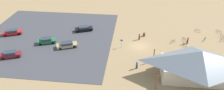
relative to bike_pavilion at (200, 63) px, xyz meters
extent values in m
plane|color=#9E7F56|center=(10.93, -10.33, -3.37)|extent=(160.00, 160.00, 0.00)
cube|color=#424247|center=(34.29, -12.04, -3.34)|extent=(32.99, 32.91, 0.05)
cube|color=beige|center=(0.00, 0.00, -1.80)|extent=(13.61, 6.31, 3.13)
pyramid|color=slate|center=(0.00, 0.00, 1.16)|extent=(16.44, 9.13, 2.78)
cylinder|color=brown|center=(8.01, -4.35, -1.80)|extent=(0.20, 0.20, 3.13)
cylinder|color=brown|center=(8.01, 4.35, -1.80)|extent=(0.20, 0.20, 3.13)
cylinder|color=brown|center=(9.82, -15.60, -2.92)|extent=(0.60, 0.60, 0.90)
cylinder|color=#99999E|center=(15.24, -9.35, -2.27)|extent=(0.08, 0.08, 2.20)
cube|color=#1959B2|center=(15.24, -9.35, -1.47)|extent=(0.56, 0.04, 0.40)
torus|color=black|center=(-9.75, -20.13, -3.03)|extent=(0.40, 0.58, 0.67)
torus|color=black|center=(-10.35, -19.22, -3.03)|extent=(0.40, 0.58, 0.67)
cylinder|color=#722D9E|center=(-10.05, -19.68, -2.92)|extent=(0.59, 0.86, 0.04)
cylinder|color=#722D9E|center=(-9.94, -19.84, -2.85)|extent=(0.04, 0.04, 0.36)
cube|color=black|center=(-9.94, -19.84, -2.67)|extent=(0.18, 0.21, 0.05)
cylinder|color=#722D9E|center=(-10.29, -19.31, -2.80)|extent=(0.04, 0.04, 0.46)
cylinder|color=black|center=(-10.29, -19.31, -2.57)|extent=(0.42, 0.29, 0.03)
torus|color=black|center=(-9.97, -17.37, -2.99)|extent=(0.37, 0.68, 0.74)
cylinder|color=black|center=(-10.21, -16.90, -2.87)|extent=(0.47, 0.88, 0.04)
cylinder|color=black|center=(-10.13, -17.07, -2.79)|extent=(0.04, 0.04, 0.40)
cube|color=black|center=(-10.13, -17.07, -2.60)|extent=(0.16, 0.21, 0.05)
cylinder|color=black|center=(-10.41, -16.52, -2.78)|extent=(0.04, 0.04, 0.44)
torus|color=black|center=(2.43, -13.25, -3.02)|extent=(0.58, 0.46, 0.70)
torus|color=black|center=(3.26, -12.60, -3.02)|extent=(0.58, 0.46, 0.70)
cylinder|color=#1E7F38|center=(2.84, -12.93, -2.90)|extent=(0.79, 0.62, 0.04)
cylinder|color=#1E7F38|center=(2.70, -13.04, -2.81)|extent=(0.04, 0.04, 0.42)
cube|color=black|center=(2.70, -13.04, -2.60)|extent=(0.21, 0.19, 0.05)
cylinder|color=#1E7F38|center=(3.18, -12.67, -2.77)|extent=(0.04, 0.04, 0.49)
cylinder|color=black|center=(3.18, -12.67, -2.53)|extent=(0.32, 0.40, 0.03)
torus|color=black|center=(-4.92, -14.53, -3.02)|extent=(0.41, 0.61, 0.70)
torus|color=black|center=(-5.47, -15.39, -3.02)|extent=(0.41, 0.61, 0.70)
cylinder|color=#197A7F|center=(-5.19, -14.96, -2.90)|extent=(0.53, 0.81, 0.04)
cylinder|color=#197A7F|center=(-5.09, -14.80, -2.81)|extent=(0.04, 0.04, 0.42)
cube|color=black|center=(-5.09, -14.80, -2.60)|extent=(0.17, 0.21, 0.05)
cylinder|color=#197A7F|center=(-5.41, -15.30, -2.81)|extent=(0.04, 0.04, 0.42)
cylinder|color=black|center=(-5.41, -15.30, -2.60)|extent=(0.42, 0.28, 0.03)
torus|color=black|center=(-4.91, -19.37, -3.04)|extent=(0.51, 0.47, 0.66)
torus|color=black|center=(-4.16, -20.05, -3.04)|extent=(0.51, 0.47, 0.66)
cylinder|color=#B7B7BC|center=(-4.54, -19.71, -2.93)|extent=(0.71, 0.66, 0.04)
cylinder|color=#B7B7BC|center=(-4.67, -19.59, -2.86)|extent=(0.04, 0.04, 0.35)
cube|color=black|center=(-4.67, -19.59, -2.69)|extent=(0.20, 0.19, 0.05)
cylinder|color=#B7B7BC|center=(-4.24, -19.98, -2.80)|extent=(0.04, 0.04, 0.48)
cylinder|color=black|center=(-4.24, -19.98, -2.56)|extent=(0.35, 0.38, 0.03)
torus|color=black|center=(0.02, -11.25, -3.02)|extent=(0.36, 0.62, 0.68)
torus|color=black|center=(0.48, -12.09, -3.02)|extent=(0.36, 0.62, 0.68)
cylinder|color=orange|center=(0.25, -11.67, -2.91)|extent=(0.46, 0.80, 0.04)
cylinder|color=orange|center=(0.17, -11.52, -2.84)|extent=(0.04, 0.04, 0.37)
cube|color=black|center=(0.17, -11.52, -2.65)|extent=(0.17, 0.21, 0.05)
cylinder|color=orange|center=(0.44, -12.01, -2.82)|extent=(0.04, 0.04, 0.40)
cylinder|color=black|center=(0.44, -12.01, -2.62)|extent=(0.44, 0.26, 0.03)
torus|color=black|center=(0.02, -14.95, -3.04)|extent=(0.32, 0.60, 0.64)
torus|color=black|center=(-0.40, -14.09, -3.04)|extent=(0.32, 0.60, 0.64)
cylinder|color=red|center=(-0.19, -14.52, -2.94)|extent=(0.42, 0.81, 0.04)
cylinder|color=red|center=(-0.11, -14.68, -2.85)|extent=(0.04, 0.04, 0.39)
cube|color=black|center=(-0.11, -14.68, -2.65)|extent=(0.16, 0.21, 0.05)
cylinder|color=red|center=(-0.36, -14.18, -2.82)|extent=(0.04, 0.04, 0.45)
cylinder|color=black|center=(-0.36, -14.18, -2.59)|extent=(0.45, 0.24, 0.03)
torus|color=black|center=(-9.08, -14.90, -3.01)|extent=(0.72, 0.15, 0.72)
cylinder|color=silver|center=(-9.56, -14.97, -2.89)|extent=(0.89, 0.17, 0.04)
cylinder|color=silver|center=(-9.73, -14.99, -2.81)|extent=(0.04, 0.04, 0.39)
cube|color=black|center=(-9.73, -14.99, -2.62)|extent=(0.21, 0.11, 0.05)
cylinder|color=silver|center=(-9.17, -14.91, -2.78)|extent=(0.04, 0.04, 0.45)
cylinder|color=black|center=(-9.17, -14.91, -2.55)|extent=(0.10, 0.48, 0.03)
torus|color=black|center=(-1.05, -9.61, -3.02)|extent=(0.70, 0.05, 0.70)
torus|color=black|center=(0.03, -9.59, -3.02)|extent=(0.70, 0.05, 0.70)
cylinder|color=#2347B7|center=(-0.51, -9.60, -2.90)|extent=(1.00, 0.06, 0.04)
cylinder|color=#2347B7|center=(-0.71, -9.60, -2.81)|extent=(0.04, 0.04, 0.42)
cube|color=black|center=(-0.71, -9.60, -2.59)|extent=(0.20, 0.08, 0.05)
cylinder|color=#2347B7|center=(-0.08, -9.59, -2.78)|extent=(0.04, 0.04, 0.48)
cylinder|color=black|center=(-0.08, -9.59, -2.54)|extent=(0.04, 0.48, 0.03)
cube|color=#1E6B3D|center=(33.56, -9.25, -2.77)|extent=(4.73, 3.25, 0.66)
cube|color=#2D3842|center=(33.56, -9.25, -2.19)|extent=(2.85, 2.39, 0.50)
cylinder|color=black|center=(34.67, -7.97, -3.00)|extent=(0.68, 0.42, 0.64)
cylinder|color=black|center=(35.23, -9.54, -3.00)|extent=(0.68, 0.42, 0.64)
cylinder|color=black|center=(31.88, -8.97, -3.00)|extent=(0.68, 0.42, 0.64)
cylinder|color=black|center=(32.45, -10.54, -3.00)|extent=(0.68, 0.42, 0.64)
cube|color=tan|center=(28.05, -7.93, -2.79)|extent=(5.15, 3.52, 0.60)
cube|color=#2D3842|center=(28.05, -7.93, -2.23)|extent=(3.11, 2.53, 0.52)
cylinder|color=black|center=(29.26, -6.55, -3.00)|extent=(0.68, 0.44, 0.64)
cylinder|color=black|center=(29.87, -8.09, -3.00)|extent=(0.68, 0.44, 0.64)
cylinder|color=black|center=(26.23, -7.76, -3.00)|extent=(0.68, 0.44, 0.64)
cylinder|color=black|center=(26.84, -9.30, -3.00)|extent=(0.68, 0.44, 0.64)
cube|color=black|center=(25.99, -16.73, -2.80)|extent=(5.00, 3.35, 0.60)
cube|color=#2D3842|center=(25.99, -16.73, -2.27)|extent=(3.01, 2.41, 0.46)
cylinder|color=black|center=(27.19, -15.43, -3.00)|extent=(0.68, 0.44, 0.64)
cylinder|color=black|center=(27.75, -16.87, -3.00)|extent=(0.68, 0.44, 0.64)
cylinder|color=black|center=(24.22, -16.58, -3.00)|extent=(0.68, 0.44, 0.64)
cylinder|color=black|center=(24.79, -18.03, -3.00)|extent=(0.68, 0.44, 0.64)
cube|color=maroon|center=(39.17, -2.46, -2.77)|extent=(4.69, 3.14, 0.65)
cube|color=#2D3842|center=(39.17, -2.46, -2.17)|extent=(2.82, 2.28, 0.54)
cylinder|color=black|center=(40.29, -1.23, -3.00)|extent=(0.68, 0.43, 0.64)
cylinder|color=black|center=(40.82, -2.65, -3.00)|extent=(0.68, 0.43, 0.64)
cylinder|color=black|center=(37.52, -2.26, -3.00)|extent=(0.68, 0.43, 0.64)
cylinder|color=black|center=(38.04, -3.68, -3.00)|extent=(0.68, 0.43, 0.64)
cube|color=red|center=(44.08, -12.46, -2.78)|extent=(5.00, 3.33, 0.63)
cube|color=#2D3842|center=(44.08, -12.46, -2.20)|extent=(3.00, 2.37, 0.53)
cylinder|color=black|center=(45.29, -11.18, -3.00)|extent=(0.68, 0.44, 0.64)
cylinder|color=black|center=(45.84, -12.55, -3.00)|extent=(0.68, 0.44, 0.64)
cylinder|color=black|center=(42.32, -12.36, -3.00)|extent=(0.68, 0.44, 0.64)
cylinder|color=black|center=(42.87, -13.74, -3.00)|extent=(0.68, 0.44, 0.64)
cube|color=#2D3347|center=(11.06, -13.60, -2.93)|extent=(0.39, 0.40, 0.87)
cylinder|color=red|center=(11.06, -13.60, -2.16)|extent=(0.36, 0.36, 0.68)
sphere|color=tan|center=(11.06, -13.60, -1.70)|extent=(0.24, 0.24, 0.24)
cube|color=#2D3347|center=(11.50, -1.48, -2.93)|extent=(0.40, 0.38, 0.87)
cylinder|color=blue|center=(11.50, -1.48, -2.20)|extent=(0.36, 0.36, 0.60)
sphere|color=tan|center=(11.50, -1.48, -1.77)|extent=(0.24, 0.24, 0.24)
cube|color=#2D3347|center=(-0.64, -12.98, -2.92)|extent=(0.30, 0.36, 0.90)
cylinder|color=red|center=(-0.64, -12.98, -2.15)|extent=(0.36, 0.36, 0.63)
sphere|color=tan|center=(-0.64, -12.98, -1.72)|extent=(0.24, 0.24, 0.24)
camera|label=1|loc=(12.53, 34.35, 23.53)|focal=34.66mm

